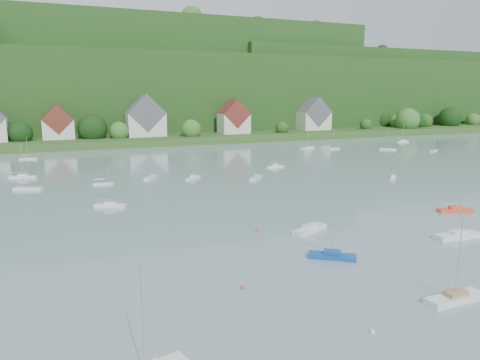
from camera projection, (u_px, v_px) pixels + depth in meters
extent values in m
cube|color=#274B1C|center=(130.00, 137.00, 203.34)|extent=(600.00, 60.00, 3.00)
cube|color=#163A12|center=(109.00, 95.00, 267.98)|extent=(620.00, 160.00, 40.00)
cube|color=#163A12|center=(127.00, 82.00, 265.63)|extent=(240.00, 130.00, 60.00)
cube|color=#163A12|center=(352.00, 92.00, 308.84)|extent=(200.00, 110.00, 48.00)
sphere|color=#2D5B21|center=(408.00, 120.00, 236.83)|extent=(12.88, 12.88, 12.88)
sphere|color=black|center=(382.00, 120.00, 252.28)|extent=(10.46, 10.46, 10.46)
sphere|color=#1D4916|center=(366.00, 125.00, 232.91)|extent=(6.45, 6.45, 6.45)
sphere|color=black|center=(405.00, 120.00, 253.39)|extent=(10.68, 10.68, 10.68)
sphere|color=black|center=(450.00, 118.00, 255.99)|extent=(12.85, 12.85, 12.85)
sphere|color=#2D5B21|center=(119.00, 131.00, 185.38)|extent=(8.19, 8.19, 8.19)
sphere|color=#2D5B21|center=(412.00, 120.00, 250.81)|extent=(10.50, 10.50, 10.50)
sphere|color=black|center=(418.00, 122.00, 245.00)|extent=(8.05, 8.05, 8.05)
sphere|color=#2D5B21|center=(233.00, 124.00, 212.51)|extent=(12.16, 12.16, 12.16)
sphere|color=#2D5B21|center=(191.00, 130.00, 192.82)|extent=(8.73, 8.73, 8.73)
sphere|color=black|center=(20.00, 133.00, 173.34)|extent=(9.32, 9.32, 9.32)
sphere|color=#1D4916|center=(474.00, 120.00, 265.21)|extent=(7.74, 7.74, 7.74)
sphere|color=#1D4916|center=(425.00, 121.00, 248.95)|extent=(8.84, 8.84, 8.84)
sphere|color=#1D4916|center=(282.00, 128.00, 211.22)|extent=(6.24, 6.24, 6.24)
sphere|color=black|center=(308.00, 124.00, 230.80)|extent=(8.16, 8.16, 8.16)
sphere|color=#2D5B21|center=(396.00, 122.00, 249.34)|extent=(8.09, 8.09, 8.09)
sphere|color=#2D5B21|center=(473.00, 120.00, 264.21)|extent=(8.14, 8.14, 8.14)
sphere|color=black|center=(93.00, 129.00, 183.61)|extent=(11.92, 11.92, 11.92)
sphere|color=#1D4916|center=(181.00, 24.00, 256.84)|extent=(12.83, 12.83, 12.83)
sphere|color=#2D5B21|center=(27.00, 12.00, 215.83)|extent=(8.18, 8.18, 8.18)
sphere|color=#1D4916|center=(107.00, 26.00, 264.97)|extent=(12.73, 12.73, 12.73)
sphere|color=#1D4916|center=(258.00, 26.00, 263.65)|extent=(11.50, 11.50, 11.50)
sphere|color=#1D4916|center=(205.00, 30.00, 282.71)|extent=(14.65, 14.65, 14.65)
sphere|color=#2D5B21|center=(192.00, 18.00, 235.21)|extent=(11.95, 11.95, 11.95)
sphere|color=#1D4916|center=(316.00, 29.00, 271.68)|extent=(9.76, 9.76, 9.76)
sphere|color=#2D5B21|center=(15.00, 22.00, 242.37)|extent=(7.07, 7.07, 7.07)
sphere|color=black|center=(105.00, 17.00, 230.39)|extent=(8.21, 8.21, 8.21)
sphere|color=#2D5B21|center=(64.00, 21.00, 244.69)|extent=(12.24, 12.24, 12.24)
sphere|color=#2D5B21|center=(305.00, 29.00, 273.87)|extent=(9.00, 9.00, 9.00)
sphere|color=#1D4916|center=(274.00, 32.00, 282.52)|extent=(8.03, 8.03, 8.03)
sphere|color=#2D5B21|center=(371.00, 55.00, 313.14)|extent=(9.52, 9.52, 9.52)
sphere|color=#2D5B21|center=(432.00, 57.00, 334.79)|extent=(9.12, 9.12, 9.12)
sphere|color=#2D5B21|center=(273.00, 49.00, 284.73)|extent=(14.97, 14.97, 14.97)
sphere|color=black|center=(382.00, 51.00, 280.98)|extent=(7.52, 7.52, 7.52)
sphere|color=#1D4916|center=(243.00, 49.00, 274.49)|extent=(9.78, 9.78, 9.78)
sphere|color=#1D4916|center=(302.00, 51.00, 288.64)|extent=(12.02, 12.02, 12.02)
sphere|color=black|center=(343.00, 49.00, 278.43)|extent=(11.57, 11.57, 11.57)
sphere|color=#1D4916|center=(334.00, 46.00, 260.58)|extent=(12.65, 12.65, 12.65)
sphere|color=#2D5B21|center=(357.00, 49.00, 273.35)|extent=(8.28, 8.28, 8.28)
sphere|color=black|center=(355.00, 55.00, 315.42)|extent=(7.47, 7.47, 7.47)
sphere|color=#2D5B21|center=(279.00, 49.00, 274.29)|extent=(9.48, 9.48, 9.48)
sphere|color=black|center=(373.00, 65.00, 330.80)|extent=(8.43, 8.43, 8.43)
sphere|color=#1D4916|center=(32.00, 53.00, 237.24)|extent=(12.01, 12.01, 12.01)
sphere|color=black|center=(390.00, 61.00, 303.78)|extent=(13.54, 13.54, 13.54)
sphere|color=black|center=(303.00, 59.00, 287.16)|extent=(15.08, 15.08, 15.08)
sphere|color=#2D5B21|center=(277.00, 60.00, 297.56)|extent=(15.99, 15.99, 15.99)
sphere|color=black|center=(101.00, 55.00, 259.74)|extent=(15.72, 15.72, 15.72)
sphere|color=#2D5B21|center=(378.00, 67.00, 368.89)|extent=(14.17, 14.17, 14.17)
sphere|color=#1D4916|center=(128.00, 57.00, 261.44)|extent=(10.54, 10.54, 10.54)
sphere|color=black|center=(459.00, 62.00, 313.00)|extent=(14.14, 14.14, 14.14)
cube|color=silver|center=(58.00, 129.00, 181.16)|extent=(12.00, 9.00, 8.00)
cube|color=maroon|center=(58.00, 119.00, 180.40)|extent=(12.00, 9.36, 12.00)
cube|color=silver|center=(146.00, 124.00, 193.06)|extent=(16.00, 11.00, 10.00)
cube|color=#54535A|center=(145.00, 113.00, 192.11)|extent=(16.00, 11.44, 16.00)
cube|color=silver|center=(234.00, 123.00, 206.19)|extent=(13.00, 10.00, 9.00)
cube|color=maroon|center=(234.00, 114.00, 205.33)|extent=(13.00, 10.40, 13.00)
cube|color=silver|center=(314.00, 121.00, 226.53)|extent=(15.00, 10.00, 9.00)
cube|color=#54535A|center=(314.00, 112.00, 225.68)|extent=(15.00, 10.40, 15.00)
cylinder|color=silver|center=(142.00, 319.00, 32.63)|extent=(0.10, 0.10, 8.69)
cube|color=#104693|center=(332.00, 256.00, 58.42)|extent=(5.98, 5.01, 0.61)
cube|color=#104693|center=(332.00, 252.00, 58.31)|extent=(2.45, 2.24, 0.50)
cylinder|color=silver|center=(333.00, 226.00, 57.63)|extent=(0.10, 0.10, 7.68)
cylinder|color=silver|center=(325.00, 247.00, 58.40)|extent=(2.78, 2.05, 0.08)
cube|color=white|center=(455.00, 298.00, 46.33)|extent=(6.85, 2.05, 0.68)
cube|color=#A1825C|center=(455.00, 293.00, 46.21)|extent=(2.41, 1.38, 0.50)
cylinder|color=silver|center=(459.00, 256.00, 45.45)|extent=(0.10, 0.10, 8.51)
cylinder|color=silver|center=(449.00, 289.00, 45.69)|extent=(3.75, 0.16, 0.08)
cube|color=white|center=(310.00, 229.00, 69.78)|extent=(6.95, 4.60, 0.68)
cube|color=white|center=(310.00, 226.00, 69.67)|extent=(2.72, 2.21, 0.50)
cylinder|color=silver|center=(311.00, 201.00, 68.91)|extent=(0.10, 0.10, 8.48)
cylinder|color=silver|center=(306.00, 223.00, 68.81)|extent=(3.41, 1.66, 0.08)
cube|color=white|center=(458.00, 236.00, 66.58)|extent=(7.56, 2.51, 0.74)
cube|color=white|center=(458.00, 232.00, 66.47)|extent=(2.69, 1.61, 0.50)
cylinder|color=silver|center=(461.00, 203.00, 65.63)|extent=(0.10, 0.10, 9.31)
cylinder|color=silver|center=(453.00, 228.00, 65.99)|extent=(4.09, 0.32, 0.08)
cube|color=#E54F28|center=(455.00, 210.00, 81.33)|extent=(6.46, 3.62, 0.62)
cube|color=#E54F28|center=(456.00, 207.00, 81.22)|extent=(2.45, 1.85, 0.50)
cylinder|color=silver|center=(457.00, 188.00, 80.53)|extent=(0.10, 0.10, 7.78)
cylinder|color=silver|center=(451.00, 204.00, 81.03)|extent=(3.27, 1.16, 0.08)
sphere|color=white|center=(373.00, 333.00, 40.27)|extent=(0.47, 0.47, 0.47)
sphere|color=#F24814|center=(257.00, 231.00, 70.06)|extent=(0.48, 0.48, 0.48)
sphere|color=#F24814|center=(242.00, 288.00, 49.49)|extent=(0.49, 0.49, 0.49)
cube|color=white|center=(403.00, 142.00, 197.22)|extent=(5.76, 1.80, 0.57)
cube|color=white|center=(403.00, 140.00, 197.12)|extent=(2.04, 1.19, 0.50)
cylinder|color=silver|center=(403.00, 133.00, 196.49)|extent=(0.10, 0.10, 7.14)
cylinder|color=silver|center=(401.00, 139.00, 196.65)|extent=(3.14, 0.19, 0.08)
cube|color=white|center=(256.00, 178.00, 112.89)|extent=(5.10, 5.60, 0.59)
cylinder|color=silver|center=(256.00, 162.00, 112.13)|extent=(0.10, 0.10, 7.42)
cylinder|color=silver|center=(255.00, 174.00, 111.83)|extent=(2.17, 2.54, 0.08)
cube|color=white|center=(434.00, 151.00, 166.09)|extent=(4.88, 3.21, 0.48)
cylinder|color=silver|center=(434.00, 142.00, 165.48)|extent=(0.10, 0.10, 5.95)
cylinder|color=silver|center=(433.00, 148.00, 165.36)|extent=(2.41, 1.17, 0.08)
cube|color=white|center=(23.00, 177.00, 113.51)|extent=(6.69, 3.28, 0.65)
cube|color=white|center=(23.00, 175.00, 113.40)|extent=(2.49, 1.76, 0.50)
cylinder|color=silver|center=(22.00, 160.00, 112.68)|extent=(0.10, 0.10, 8.06)
cylinder|color=silver|center=(19.00, 172.00, 113.13)|extent=(3.47, 0.92, 0.08)
cube|color=white|center=(308.00, 148.00, 174.43)|extent=(6.36, 3.56, 0.61)
cylinder|color=silver|center=(308.00, 137.00, 173.64)|extent=(0.10, 0.10, 7.67)
cylinder|color=silver|center=(306.00, 145.00, 173.61)|extent=(3.23, 1.14, 0.08)
cube|color=white|center=(393.00, 177.00, 113.56)|extent=(4.21, 4.28, 0.47)
cube|color=white|center=(393.00, 175.00, 113.47)|extent=(1.80, 1.82, 0.50)
cylinder|color=silver|center=(394.00, 165.00, 112.96)|extent=(0.10, 0.10, 5.86)
cylinder|color=silver|center=(393.00, 173.00, 112.71)|extent=(1.85, 1.91, 0.08)
cube|color=white|center=(103.00, 184.00, 105.65)|extent=(4.72, 1.59, 0.46)
cylinder|color=silver|center=(102.00, 171.00, 105.05)|extent=(0.10, 0.10, 5.81)
cylinder|color=silver|center=(100.00, 179.00, 105.22)|extent=(2.56, 0.24, 0.08)
cube|color=white|center=(151.00, 177.00, 113.30)|extent=(4.36, 5.53, 0.56)
cylinder|color=silver|center=(150.00, 163.00, 112.58)|extent=(0.10, 0.10, 6.98)
cylinder|color=silver|center=(149.00, 173.00, 112.27)|extent=(1.75, 2.61, 0.08)
cube|color=white|center=(193.00, 178.00, 112.78)|extent=(4.68, 4.60, 0.51)
cube|color=white|center=(193.00, 176.00, 112.68)|extent=(1.99, 1.97, 0.50)
cylinder|color=silver|center=(193.00, 164.00, 112.12)|extent=(0.10, 0.10, 6.41)
cylinder|color=silver|center=(192.00, 174.00, 111.86)|extent=(2.08, 2.02, 0.08)
cube|color=white|center=(28.00, 188.00, 99.94)|extent=(6.32, 3.78, 0.61)
cylinder|color=silver|center=(26.00, 170.00, 99.15)|extent=(0.10, 0.10, 7.64)
cylinder|color=silver|center=(23.00, 183.00, 99.68)|extent=(3.17, 1.27, 0.08)
cube|color=white|center=(110.00, 206.00, 84.78)|extent=(5.98, 4.05, 0.59)
cube|color=white|center=(110.00, 203.00, 84.67)|extent=(2.34, 1.93, 0.50)
cylinder|color=silver|center=(109.00, 185.00, 84.02)|extent=(0.10, 0.10, 7.32)
cylinder|color=silver|center=(105.00, 199.00, 84.61)|extent=(2.93, 1.49, 0.08)
cube|color=white|center=(333.00, 149.00, 172.33)|extent=(5.91, 2.99, 0.57)
cylinder|color=silver|center=(334.00, 139.00, 171.60)|extent=(0.10, 0.10, 7.12)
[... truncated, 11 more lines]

